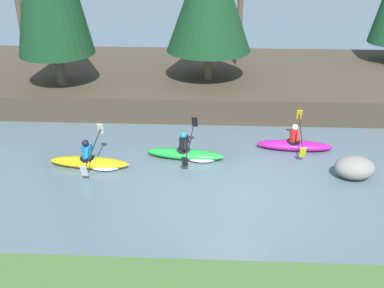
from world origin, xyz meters
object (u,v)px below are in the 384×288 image
kayaker_middle (188,154)px  boulder_midstream (355,168)px  kayaker_trailing (92,162)px  kayaker_lead (295,144)px

kayaker_middle → boulder_midstream: (5.41, -1.06, 0.16)m
kayaker_trailing → kayaker_middle: bearing=17.8°
kayaker_middle → kayaker_trailing: 3.28m
kayaker_middle → kayaker_trailing: same height
kayaker_trailing → kayaker_lead: bearing=17.5°
kayaker_middle → boulder_midstream: bearing=-3.9°
kayaker_middle → kayaker_trailing: (-3.19, -0.76, 0.00)m
kayaker_middle → boulder_midstream: kayaker_middle is taller
boulder_midstream → kayaker_middle: bearing=169.0°
boulder_midstream → kayaker_trailing: bearing=178.1°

